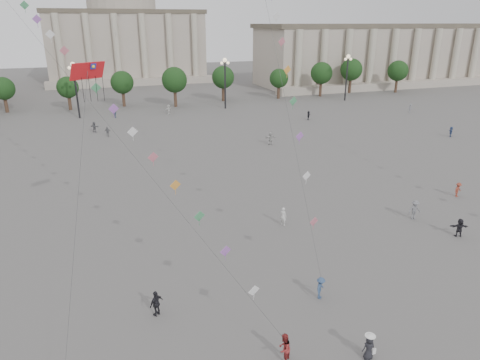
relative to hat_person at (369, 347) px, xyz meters
name	(u,v)px	position (x,y,z in m)	size (l,w,h in m)	color
ground	(332,325)	(-0.46, 3.11, -0.81)	(360.00, 360.00, 0.00)	#52504D
hall_east	(390,54)	(74.54, 97.01, 7.62)	(84.00, 26.22, 17.20)	#A89E8D
hall_central	(124,33)	(-0.46, 132.33, 13.42)	(48.30, 34.30, 35.50)	#A89E8D
tree_row	(149,82)	(-0.46, 81.11, 4.58)	(137.12, 5.12, 8.00)	#3C291E
lamp_post_mid_west	(75,80)	(-15.46, 73.11, 6.54)	(2.00, 0.90, 10.65)	#262628
lamp_post_mid_east	(225,74)	(14.54, 73.11, 6.54)	(2.00, 0.90, 10.65)	#262628
lamp_post_far_east	(347,69)	(44.54, 73.11, 6.54)	(2.00, 0.90, 10.65)	#262628
person_crowd_0	(115,114)	(-8.86, 71.11, -0.01)	(0.94, 0.39, 1.61)	#355978
person_crowd_3	(459,228)	(16.19, 9.79, 0.03)	(1.56, 0.50, 1.68)	black
person_crowd_4	(169,109)	(1.78, 71.11, 0.16)	(1.80, 0.57, 1.94)	white
person_crowd_6	(415,210)	(14.89, 13.95, 0.15)	(1.24, 0.71, 1.92)	slate
person_crowd_7	(270,138)	(12.36, 42.98, 0.16)	(1.80, 0.57, 1.94)	#B4B4B0
person_crowd_8	(458,190)	(23.21, 17.00, -0.02)	(1.02, 0.59, 1.59)	brown
person_crowd_9	(308,115)	(26.21, 56.86, 0.04)	(1.57, 0.50, 1.69)	black
person_crowd_12	(94,127)	(-12.99, 59.97, 0.10)	(1.69, 0.54, 1.82)	slate
person_crowd_13	(283,216)	(2.53, 16.90, 0.08)	(0.65, 0.43, 1.78)	silver
person_crowd_16	(107,132)	(-11.05, 56.36, -0.01)	(0.94, 0.39, 1.60)	#5D5D61
person_crowd_20	(410,108)	(49.40, 56.10, 0.09)	(1.16, 0.67, 1.80)	slate
person_crowd_21	(451,132)	(42.16, 37.58, 0.03)	(1.55, 0.49, 1.67)	#354978
tourist_4	(156,303)	(-10.57, 7.72, 0.07)	(1.04, 0.43, 1.77)	black
kite_flyer_0	(284,348)	(-4.55, 1.36, 0.09)	(0.87, 0.68, 1.80)	maroon
kite_flyer_1	(321,288)	(0.23, 5.84, 0.00)	(1.04, 0.60, 1.61)	#324B71
hat_person	(369,347)	(0.00, 0.00, 0.00)	(0.75, 0.60, 1.69)	black
dragon_kite	(89,85)	(-13.06, 12.08, 13.39)	(2.50, 7.17, 18.71)	red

